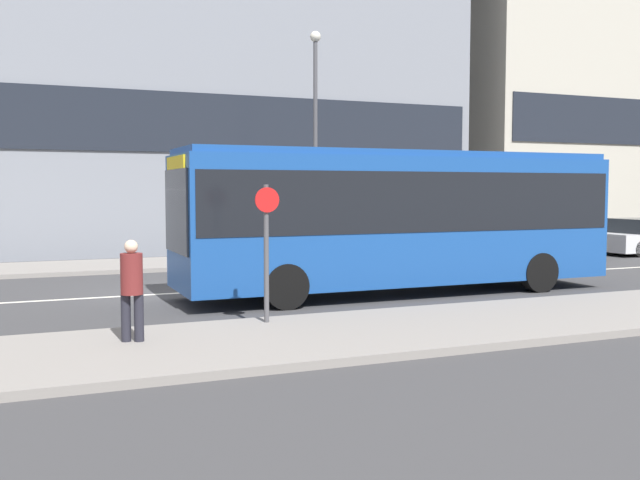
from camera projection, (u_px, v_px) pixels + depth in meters
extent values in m
plane|color=#3A3A3D|center=(175.00, 293.00, 17.04)|extent=(120.00, 120.00, 0.00)
cube|color=gray|center=(252.00, 343.00, 11.28)|extent=(44.00, 3.50, 0.13)
cube|color=gray|center=(136.00, 265.00, 22.79)|extent=(44.00, 3.50, 0.13)
cube|color=silver|center=(175.00, 293.00, 17.04)|extent=(41.80, 0.16, 0.01)
cube|color=gray|center=(233.00, 36.00, 30.33)|extent=(19.25, 6.98, 18.03)
cube|color=#1E232D|center=(259.00, 125.00, 27.39)|extent=(18.48, 0.08, 2.20)
cube|color=#B7B2A3|center=(628.00, 38.00, 37.71)|extent=(19.73, 5.40, 20.93)
cube|color=#194793|center=(398.00, 219.00, 16.96)|extent=(10.53, 2.50, 2.92)
cube|color=black|center=(398.00, 201.00, 16.92)|extent=(10.32, 2.53, 1.34)
cube|color=#194793|center=(399.00, 155.00, 16.85)|extent=(10.37, 2.30, 0.14)
cube|color=black|center=(176.00, 211.00, 14.91)|extent=(0.05, 2.20, 1.75)
cube|color=yellow|center=(176.00, 164.00, 14.84)|extent=(0.04, 1.75, 0.32)
cylinder|color=black|center=(286.00, 286.00, 14.75)|extent=(0.96, 0.28, 0.96)
cylinder|color=black|center=(253.00, 274.00, 16.84)|extent=(0.96, 0.28, 0.96)
cylinder|color=black|center=(539.00, 272.00, 17.25)|extent=(0.96, 0.28, 0.96)
cylinder|color=black|center=(483.00, 263.00, 19.35)|extent=(0.96, 0.28, 0.96)
cube|color=black|center=(535.00, 246.00, 25.30)|extent=(4.35, 1.90, 0.68)
cube|color=#21262B|center=(532.00, 228.00, 25.21)|extent=(2.39, 1.67, 0.58)
cylinder|color=black|center=(582.00, 252.00, 25.04)|extent=(0.60, 0.18, 0.60)
cylinder|color=black|center=(549.00, 248.00, 26.62)|extent=(0.60, 0.18, 0.60)
cylinder|color=black|center=(519.00, 254.00, 24.01)|extent=(0.60, 0.18, 0.60)
cylinder|color=black|center=(489.00, 250.00, 25.59)|extent=(0.60, 0.18, 0.60)
cylinder|color=black|center=(640.00, 249.00, 26.05)|extent=(0.60, 0.18, 0.60)
cylinder|color=black|center=(605.00, 246.00, 27.61)|extent=(0.60, 0.18, 0.60)
cylinder|color=#23232D|center=(126.00, 318.00, 11.04)|extent=(0.15, 0.15, 0.74)
cylinder|color=#23232D|center=(139.00, 318.00, 11.05)|extent=(0.15, 0.15, 0.74)
cylinder|color=maroon|center=(132.00, 274.00, 11.00)|extent=(0.34, 0.34, 0.64)
sphere|color=beige|center=(131.00, 247.00, 10.97)|extent=(0.21, 0.21, 0.21)
cylinder|color=#4C4C51|center=(266.00, 254.00, 12.58)|extent=(0.09, 0.09, 2.45)
cylinder|color=red|center=(267.00, 200.00, 12.46)|extent=(0.44, 0.03, 0.44)
cylinder|color=#4C4C51|center=(315.00, 150.00, 23.96)|extent=(0.14, 0.14, 7.32)
sphere|color=silver|center=(315.00, 37.00, 23.69)|extent=(0.36, 0.36, 0.36)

